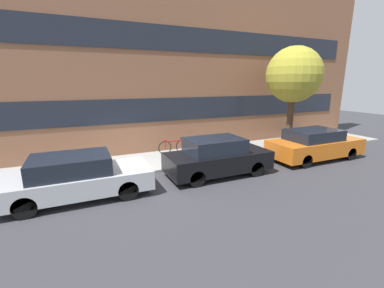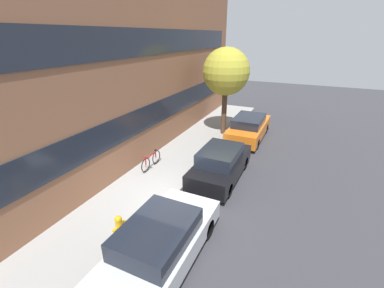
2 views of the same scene
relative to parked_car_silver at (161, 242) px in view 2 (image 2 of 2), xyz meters
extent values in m
plane|color=#333338|center=(2.44, 1.05, -0.66)|extent=(56.00, 56.00, 0.00)
cube|color=gray|center=(2.44, 2.41, -0.60)|extent=(28.00, 2.72, 0.13)
cube|color=brown|center=(2.44, 4.22, 4.22)|extent=(28.00, 0.90, 9.76)
cube|color=#1E232D|center=(2.44, 3.75, 1.49)|extent=(25.76, 0.04, 1.10)
cube|color=#1E232D|center=(2.44, 3.75, 4.71)|extent=(25.76, 0.04, 1.10)
cube|color=#B2B5BA|center=(0.05, 0.00, -0.15)|extent=(4.23, 1.78, 0.58)
cube|color=black|center=(-0.12, 0.00, 0.41)|extent=(2.20, 1.57, 0.52)
cylinder|color=black|center=(1.36, 0.80, -0.36)|extent=(0.60, 0.18, 0.60)
cylinder|color=black|center=(1.36, -0.80, -0.36)|extent=(0.60, 0.18, 0.60)
cylinder|color=black|center=(-1.26, 0.80, -0.36)|extent=(0.60, 0.18, 0.60)
cube|color=black|center=(4.86, 0.00, -0.11)|extent=(3.94, 1.64, 0.68)
cube|color=black|center=(4.70, 0.00, 0.50)|extent=(2.05, 1.45, 0.54)
cylinder|color=black|center=(6.08, 0.73, -0.38)|extent=(0.56, 0.18, 0.56)
cylinder|color=black|center=(6.08, -0.73, -0.38)|extent=(0.56, 0.18, 0.56)
cylinder|color=black|center=(3.64, 0.73, -0.38)|extent=(0.56, 0.18, 0.56)
cylinder|color=black|center=(3.64, -0.73, -0.38)|extent=(0.56, 0.18, 0.56)
cube|color=#D16619|center=(9.90, 0.00, -0.10)|extent=(4.40, 1.74, 0.70)
cube|color=black|center=(9.73, 0.00, 0.48)|extent=(2.29, 1.53, 0.47)
cylinder|color=black|center=(11.27, 0.78, -0.38)|extent=(0.56, 0.18, 0.56)
cylinder|color=black|center=(11.27, -0.78, -0.38)|extent=(0.56, 0.18, 0.56)
cylinder|color=black|center=(8.54, 0.78, -0.38)|extent=(0.56, 0.18, 0.56)
cylinder|color=black|center=(8.54, -0.78, -0.38)|extent=(0.56, 0.18, 0.56)
cylinder|color=gold|center=(0.20, 1.56, -0.52)|extent=(0.30, 0.30, 0.04)
cylinder|color=gold|center=(0.20, 1.56, -0.24)|extent=(0.21, 0.21, 0.50)
sphere|color=gold|center=(0.20, 1.56, 0.05)|extent=(0.22, 0.22, 0.22)
cylinder|color=gold|center=(0.02, 1.56, -0.19)|extent=(0.17, 0.08, 0.08)
cylinder|color=gold|center=(0.39, 1.56, -0.19)|extent=(0.17, 0.08, 0.08)
torus|color=black|center=(3.77, 3.05, -0.22)|extent=(0.64, 0.05, 0.64)
torus|color=black|center=(4.64, 3.06, -0.22)|extent=(0.64, 0.05, 0.64)
cylinder|color=maroon|center=(4.21, 3.06, 0.07)|extent=(0.83, 0.06, 0.06)
cylinder|color=maroon|center=(4.60, 3.06, -0.04)|extent=(0.06, 0.06, 0.36)
cylinder|color=maroon|center=(3.79, 3.05, -0.04)|extent=(0.06, 0.06, 0.36)
ellipsoid|color=black|center=(4.60, 3.06, 0.17)|extent=(0.20, 0.08, 0.05)
cylinder|color=maroon|center=(3.79, 3.05, 0.17)|extent=(0.05, 0.44, 0.05)
cylinder|color=#473323|center=(9.78, 1.53, 0.93)|extent=(0.30, 0.30, 2.93)
sphere|color=olive|center=(9.78, 1.53, 3.11)|extent=(2.62, 2.62, 2.62)
camera|label=1|loc=(0.21, -8.02, 2.76)|focal=24.00mm
camera|label=2|loc=(-4.34, -2.91, 5.01)|focal=24.00mm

